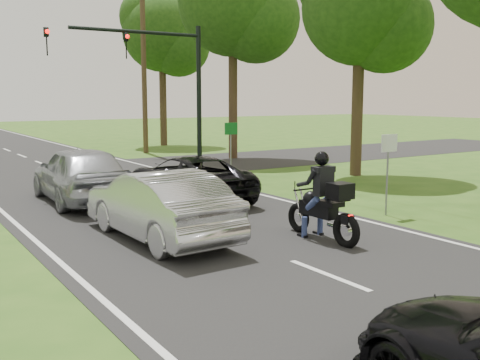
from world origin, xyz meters
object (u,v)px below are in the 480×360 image
silver_sedan (159,205)px  sign_white (389,155)px  traffic_signal (158,71)px  sign_green (231,137)px  silver_suv (80,174)px  motorcycle_rider (324,205)px  utility_pole_far (144,60)px  dark_suv (189,178)px

silver_sedan → sign_white: bearing=169.2°
traffic_signal → sign_green: bearing=-62.6°
silver_suv → traffic_signal: traffic_signal is taller
motorcycle_rider → traffic_signal: traffic_signal is taller
utility_pole_far → sign_green: bearing=-96.7°
dark_suv → sign_green: sign_green is taller
traffic_signal → sign_green: 4.24m
silver_sedan → traffic_signal: traffic_signal is taller
motorcycle_rider → traffic_signal: size_ratio=0.35×
silver_sedan → utility_pole_far: size_ratio=0.46×
silver_sedan → sign_white: 6.21m
dark_suv → silver_suv: bearing=-28.3°
traffic_signal → sign_green: (1.56, -3.02, -2.54)m
sign_white → sign_green: bearing=88.6°
silver_suv → utility_pole_far: size_ratio=0.49×
dark_suv → utility_pole_far: utility_pole_far is taller
motorcycle_rider → silver_suv: size_ratio=0.46×
motorcycle_rider → silver_suv: bearing=112.7°
motorcycle_rider → sign_green: size_ratio=1.07×
silver_suv → sign_white: sign_white is taller
sign_white → motorcycle_rider: bearing=-161.3°
sign_green → dark_suv: bearing=-137.2°
dark_suv → sign_green: 4.94m
traffic_signal → utility_pole_far: bearing=70.3°
sign_green → utility_pole_far: bearing=83.3°
silver_sedan → traffic_signal: size_ratio=0.72×
motorcycle_rider → utility_pole_far: bearing=77.0°
dark_suv → utility_pole_far: 15.75m
dark_suv → sign_green: (3.56, 3.30, 0.91)m
silver_suv → sign_green: 6.66m
traffic_signal → sign_green: size_ratio=3.00×
utility_pole_far → sign_white: utility_pole_far is taller
utility_pole_far → sign_white: size_ratio=4.71×
silver_sedan → traffic_signal: 11.65m
silver_sedan → sign_white: sign_white is taller
utility_pole_far → sign_green: (-1.30, -11.02, -3.49)m
sign_white → sign_green: size_ratio=1.00×
silver_sedan → motorcycle_rider: bearing=144.2°
silver_suv → motorcycle_rider: bearing=115.1°
silver_sedan → silver_suv: 5.26m
utility_pole_far → silver_sedan: bearing=-112.7°
silver_sedan → dark_suv: bearing=-127.9°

